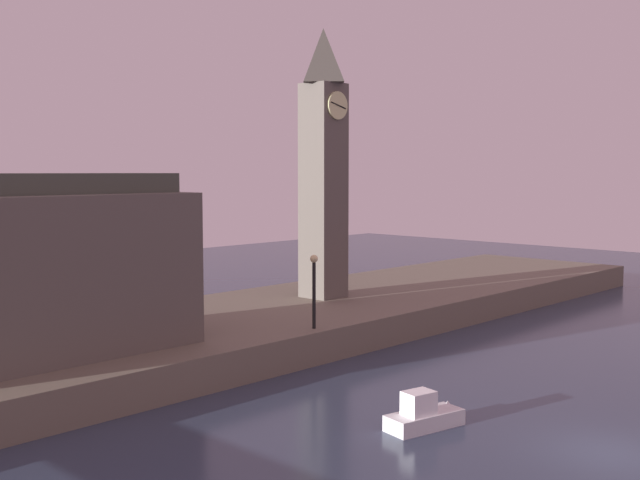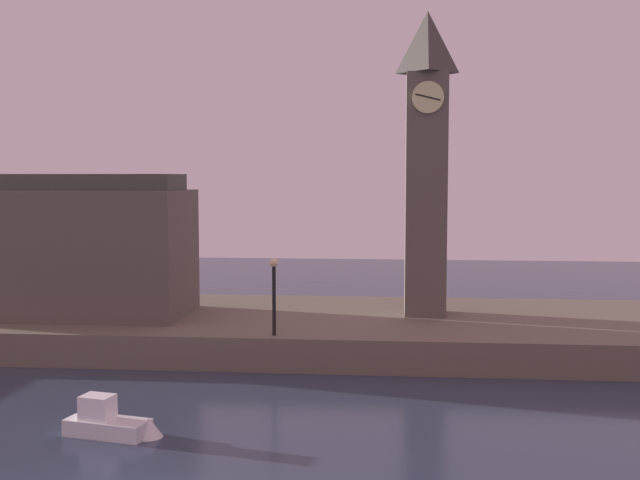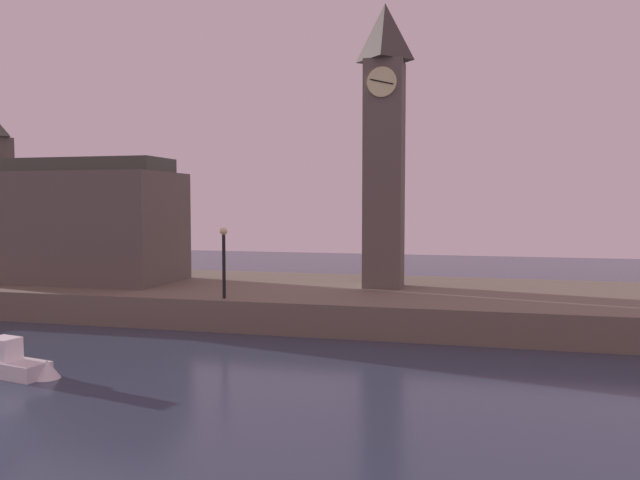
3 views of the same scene
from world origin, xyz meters
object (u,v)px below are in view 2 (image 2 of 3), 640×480
(parliament_hall, at_px, (59,246))
(boat_ferry_white, at_px, (115,423))
(clock_tower, at_px, (426,160))
(streetlamp, at_px, (274,287))

(parliament_hall, distance_m, boat_ferry_white, 16.16)
(clock_tower, relative_size, streetlamp, 4.45)
(parliament_hall, bearing_deg, streetlamp, -20.42)
(clock_tower, height_order, streetlamp, clock_tower)
(boat_ferry_white, bearing_deg, clock_tower, 54.54)
(clock_tower, xyz_separation_m, boat_ferry_white, (-10.63, -14.93, -8.84))
(clock_tower, height_order, parliament_hall, clock_tower)
(streetlamp, bearing_deg, parliament_hall, 159.58)
(clock_tower, xyz_separation_m, parliament_hall, (-18.37, -1.49, -4.30))
(clock_tower, xyz_separation_m, streetlamp, (-6.77, -5.80, -5.61))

